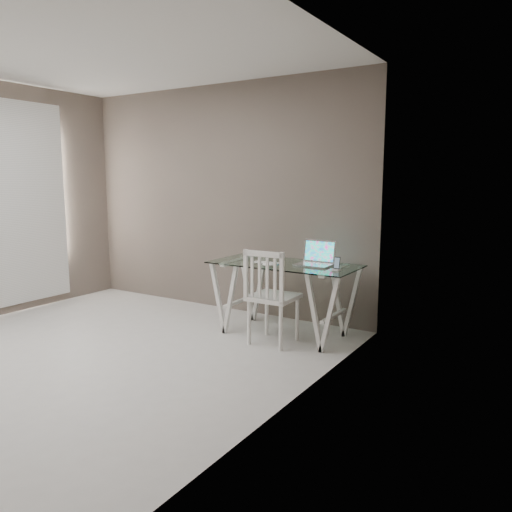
{
  "coord_description": "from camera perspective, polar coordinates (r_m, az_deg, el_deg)",
  "views": [
    {
      "loc": [
        3.59,
        -2.68,
        1.6
      ],
      "look_at": [
        1.05,
        1.38,
        0.85
      ],
      "focal_mm": 35.0,
      "sensor_mm": 36.0,
      "label": 1
    }
  ],
  "objects": [
    {
      "name": "keyboard",
      "position": [
        5.06,
        1.2,
        -0.79
      ],
      "size": [
        0.29,
        0.13,
        0.01
      ],
      "primitive_type": "cube",
      "color": "silver",
      "rests_on": "desk"
    },
    {
      "name": "desk",
      "position": [
        5.12,
        3.21,
        -4.86
      ],
      "size": [
        1.5,
        0.7,
        0.75
      ],
      "color": "silver",
      "rests_on": "ground"
    },
    {
      "name": "room",
      "position": [
        4.54,
        -21.85,
        9.73
      ],
      "size": [
        4.5,
        4.52,
        2.71
      ],
      "color": "beige",
      "rests_on": "ground"
    },
    {
      "name": "mouse",
      "position": [
        4.87,
        1.38,
        -0.98
      ],
      "size": [
        0.12,
        0.07,
        0.04
      ],
      "primitive_type": "ellipsoid",
      "color": "white",
      "rests_on": "desk"
    },
    {
      "name": "laptop",
      "position": [
        4.99,
        6.88,
        -0.35
      ],
      "size": [
        0.34,
        0.28,
        0.24
      ],
      "color": "silver",
      "rests_on": "desk"
    },
    {
      "name": "phone_dock",
      "position": [
        4.72,
        9.2,
        -1.22
      ],
      "size": [
        0.07,
        0.07,
        0.13
      ],
      "color": "white",
      "rests_on": "desk"
    },
    {
      "name": "chair",
      "position": [
        4.78,
        1.57,
        -4.22
      ],
      "size": [
        0.44,
        0.44,
        0.94
      ],
      "rotation": [
        0.0,
        0.0,
        0.02
      ],
      "color": "white",
      "rests_on": "ground"
    }
  ]
}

